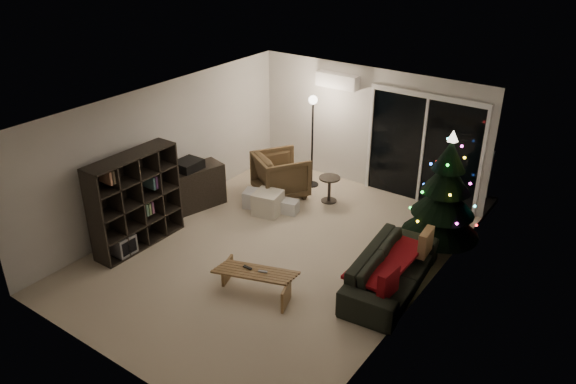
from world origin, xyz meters
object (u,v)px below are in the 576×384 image
sofa (391,270)px  christmas_tree (445,191)px  media_cabinet (190,189)px  coffee_table (256,282)px  bookshelf (127,198)px  armchair (281,175)px

sofa → christmas_tree: bearing=-10.7°
media_cabinet → coffee_table: media_cabinet is taller
media_cabinet → christmas_tree: size_ratio=0.63×
coffee_table → christmas_tree: (1.74, 2.86, 0.87)m
bookshelf → armchair: size_ratio=1.70×
sofa → christmas_tree: (0.14, 1.58, 0.74)m
bookshelf → sofa: bookshelf is taller
coffee_table → christmas_tree: size_ratio=0.56×
coffee_table → christmas_tree: bearing=39.8°
sofa → armchair: bearing=58.1°
armchair → sofa: 3.59m
armchair → sofa: (3.22, -1.59, -0.13)m
media_cabinet → christmas_tree: bearing=33.5°
sofa → coffee_table: bearing=123.1°
media_cabinet → armchair: 1.82m
armchair → sofa: armchair is taller
christmas_tree → armchair: bearing=179.9°
bookshelf → media_cabinet: bearing=101.9°
bookshelf → sofa: bearing=29.2°
coffee_table → christmas_tree: 3.46m
armchair → christmas_tree: christmas_tree is taller
christmas_tree → sofa: bearing=-95.1°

